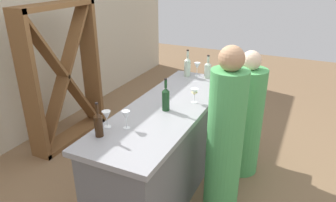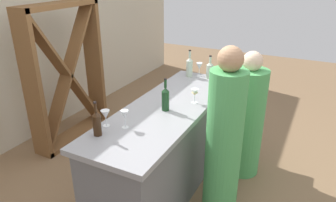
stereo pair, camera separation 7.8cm
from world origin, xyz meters
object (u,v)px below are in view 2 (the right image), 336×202
(wine_rack, at_px, (67,75))
(wine_glass_far_left, at_px, (105,115))
(wine_bottle_leftmost_amber_brown, at_px, (97,123))
(wine_bottle_second_left_olive_green, at_px, (165,98))
(wine_glass_near_right, at_px, (125,115))
(wine_bottle_second_right_clear_pale, at_px, (210,70))
(wine_glass_near_center, at_px, (199,66))
(wine_glass_near_left, at_px, (195,93))
(wine_bottle_center_clear_pale, at_px, (189,66))
(person_left_guest, at_px, (246,120))
(person_center_guest, at_px, (224,142))

(wine_rack, distance_m, wine_glass_far_left, 1.68)
(wine_bottle_leftmost_amber_brown, height_order, wine_glass_far_left, wine_bottle_leftmost_amber_brown)
(wine_bottle_second_left_olive_green, height_order, wine_glass_near_right, wine_bottle_second_left_olive_green)
(wine_bottle_leftmost_amber_brown, bearing_deg, wine_bottle_second_right_clear_pale, -10.52)
(wine_glass_far_left, bearing_deg, wine_glass_near_center, -7.50)
(wine_bottle_second_right_clear_pale, height_order, wine_glass_near_left, wine_bottle_second_right_clear_pale)
(wine_bottle_center_clear_pale, distance_m, wine_bottle_second_right_clear_pale, 0.25)
(wine_glass_far_left, bearing_deg, wine_glass_near_right, -72.55)
(wine_bottle_leftmost_amber_brown, distance_m, wine_bottle_center_clear_pale, 1.69)
(wine_bottle_leftmost_amber_brown, height_order, wine_glass_near_center, wine_bottle_leftmost_amber_brown)
(wine_bottle_center_clear_pale, bearing_deg, person_left_guest, -109.31)
(wine_bottle_center_clear_pale, height_order, wine_glass_near_left, wine_bottle_center_clear_pale)
(wine_bottle_leftmost_amber_brown, relative_size, wine_bottle_second_left_olive_green, 0.92)
(wine_bottle_second_left_olive_green, bearing_deg, wine_glass_far_left, 149.47)
(wine_bottle_center_clear_pale, relative_size, person_center_guest, 0.20)
(wine_bottle_leftmost_amber_brown, bearing_deg, wine_glass_near_right, -31.15)
(wine_glass_near_left, xyz_separation_m, wine_glass_near_center, (0.80, 0.27, 0.01))
(wine_bottle_center_clear_pale, height_order, person_center_guest, person_center_guest)
(wine_rack, relative_size, person_center_guest, 1.11)
(person_center_guest, bearing_deg, wine_bottle_second_right_clear_pale, -66.31)
(wine_bottle_second_left_olive_green, relative_size, wine_bottle_center_clear_pale, 0.96)
(wine_glass_near_right, relative_size, person_left_guest, 0.11)
(wine_bottle_second_left_olive_green, xyz_separation_m, wine_glass_far_left, (-0.52, 0.30, -0.02))
(person_center_guest, bearing_deg, wine_glass_near_center, -61.08)
(wine_glass_near_right, bearing_deg, wine_bottle_center_clear_pale, 1.99)
(person_left_guest, bearing_deg, wine_bottle_second_right_clear_pale, -30.67)
(wine_rack, xyz_separation_m, wine_glass_near_center, (0.64, -1.58, 0.16))
(wine_glass_near_left, distance_m, person_center_guest, 0.59)
(wine_bottle_center_clear_pale, relative_size, person_left_guest, 0.23)
(wine_bottle_second_left_olive_green, distance_m, wine_glass_far_left, 0.60)
(wine_glass_near_right, relative_size, wine_glass_far_left, 1.09)
(wine_bottle_second_left_olive_green, xyz_separation_m, wine_bottle_center_clear_pale, (1.01, 0.19, 0.01))
(wine_glass_near_right, bearing_deg, person_center_guest, -59.28)
(wine_bottle_center_clear_pale, xyz_separation_m, wine_glass_far_left, (-1.53, 0.11, -0.02))
(wine_bottle_center_clear_pale, bearing_deg, wine_glass_near_right, -178.01)
(wine_bottle_second_left_olive_green, bearing_deg, wine_bottle_leftmost_amber_brown, 158.23)
(wine_bottle_second_right_clear_pale, height_order, person_left_guest, person_left_guest)
(wine_rack, height_order, person_left_guest, wine_rack)
(wine_bottle_second_left_olive_green, xyz_separation_m, wine_glass_near_left, (0.28, -0.18, -0.01))
(wine_bottle_center_clear_pale, height_order, wine_glass_near_right, wine_bottle_center_clear_pale)
(wine_glass_near_center, bearing_deg, wine_bottle_leftmost_amber_brown, 174.31)
(wine_bottle_leftmost_amber_brown, bearing_deg, wine_glass_far_left, 12.71)
(wine_bottle_second_right_clear_pale, relative_size, person_center_guest, 0.17)
(wine_bottle_second_left_olive_green, bearing_deg, wine_glass_near_center, 4.93)
(wine_rack, xyz_separation_m, wine_bottle_center_clear_pale, (0.57, -1.48, 0.17))
(wine_bottle_leftmost_amber_brown, distance_m, wine_glass_far_left, 0.16)
(wine_bottle_leftmost_amber_brown, xyz_separation_m, wine_glass_near_center, (1.76, -0.18, 0.01))
(wine_bottle_center_clear_pale, height_order, wine_bottle_second_right_clear_pale, wine_bottle_center_clear_pale)
(wine_bottle_second_right_clear_pale, relative_size, wine_glass_far_left, 1.94)
(wine_rack, xyz_separation_m, person_center_guest, (-0.47, -2.27, -0.14))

